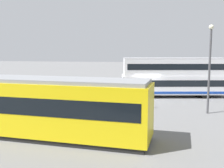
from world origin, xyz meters
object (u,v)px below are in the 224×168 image
pedestrian_near_railing (122,94)px  street_lamp (210,62)px  double_decker_bus (174,77)px  tram_yellow (20,105)px  info_sign (59,88)px

pedestrian_near_railing → street_lamp: 7.71m
double_decker_bus → pedestrian_near_railing: bearing=46.6°
tram_yellow → info_sign: size_ratio=6.20×
double_decker_bus → tram_yellow: 16.97m
info_sign → street_lamp: bearing=179.2°
pedestrian_near_railing → street_lamp: street_lamp is taller
tram_yellow → pedestrian_near_railing: bearing=-117.8°
info_sign → street_lamp: (-11.86, 0.16, 2.21)m
info_sign → double_decker_bus: bearing=-144.7°
double_decker_bus → pedestrian_near_railing: (4.80, 5.08, -1.05)m
double_decker_bus → pedestrian_near_railing: 7.07m
pedestrian_near_railing → info_sign: (5.02, 1.88, 0.70)m
tram_yellow → info_sign: bearing=-87.6°
tram_yellow → pedestrian_near_railing: tram_yellow is taller
pedestrian_near_railing → street_lamp: (-6.84, 2.04, 2.90)m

